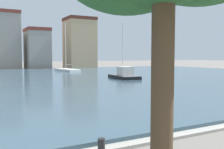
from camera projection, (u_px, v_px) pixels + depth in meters
name	position (u px, v px, depth m)	size (l,w,h in m)	color
harbor_water	(19.00, 80.00, 32.89)	(90.79, 52.90, 0.28)	#3D5666
quay_edge_coping	(142.00, 142.00, 9.45)	(90.79, 0.50, 0.12)	#ADA89E
sailboat_white	(65.00, 70.00, 49.90)	(2.95, 8.01, 9.37)	white
sailboat_black	(123.00, 76.00, 34.11)	(2.80, 6.30, 7.32)	black
mooring_bollard	(101.00, 146.00, 8.51)	(0.24, 0.24, 0.50)	#232326
townhouse_tall_gabled	(0.00, 40.00, 61.15)	(9.09, 5.49, 13.68)	gray
townhouse_end_terrace	(37.00, 49.00, 64.02)	(5.37, 7.40, 9.81)	gray
townhouse_narrow_midrow	(80.00, 43.00, 66.91)	(6.99, 6.98, 12.79)	tan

